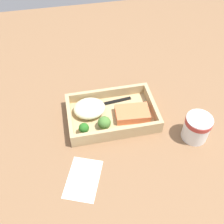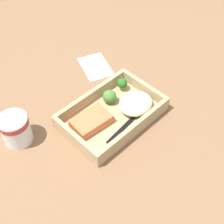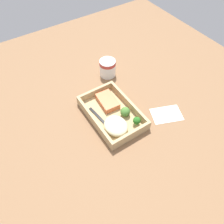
{
  "view_description": "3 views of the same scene",
  "coord_description": "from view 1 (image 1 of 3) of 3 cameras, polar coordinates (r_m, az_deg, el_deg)",
  "views": [
    {
      "loc": [
        11.21,
        54.46,
        65.13
      ],
      "look_at": [
        0.0,
        0.0,
        2.7
      ],
      "focal_mm": 42.0,
      "sensor_mm": 36.0,
      "label": 1
    },
    {
      "loc": [
        -40.7,
        -40.93,
        68.08
      ],
      "look_at": [
        0.0,
        0.0,
        2.7
      ],
      "focal_mm": 50.0,
      "sensor_mm": 36.0,
      "label": 2
    },
    {
      "loc": [
        47.24,
        -30.88,
        73.45
      ],
      "look_at": [
        0.0,
        0.0,
        2.7
      ],
      "focal_mm": 35.0,
      "sensor_mm": 36.0,
      "label": 3
    }
  ],
  "objects": [
    {
      "name": "fork",
      "position": [
        0.88,
        -1.42,
        1.84
      ],
      "size": [
        15.89,
        3.29,
        0.44
      ],
      "color": "black",
      "rests_on": "takeout_tray"
    },
    {
      "name": "mashed_potatoes",
      "position": [
        0.84,
        -4.94,
        0.8
      ],
      "size": [
        10.31,
        9.05,
        3.73
      ],
      "primitive_type": "ellipsoid",
      "color": "beige",
      "rests_on": "takeout_tray"
    },
    {
      "name": "broccoli_floret_2",
      "position": [
        0.8,
        -1.69,
        -2.35
      ],
      "size": [
        4.07,
        4.07,
        4.19
      ],
      "color": "#85A460",
      "rests_on": "takeout_tray"
    },
    {
      "name": "receipt_slip",
      "position": [
        0.74,
        -6.29,
        -14.26
      ],
      "size": [
        12.55,
        14.85,
        0.24
      ],
      "primitive_type": "cube",
      "rotation": [
        0.0,
        0.0,
        -0.38
      ],
      "color": "white",
      "rests_on": "ground_plane"
    },
    {
      "name": "tray_rim",
      "position": [
        0.83,
        0.0,
        0.12
      ],
      "size": [
        28.12,
        18.32,
        3.52
      ],
      "color": "tan",
      "rests_on": "takeout_tray"
    },
    {
      "name": "broccoli_floret_1",
      "position": [
        0.79,
        -6.13,
        -3.53
      ],
      "size": [
        3.12,
        3.12,
        4.06
      ],
      "color": "#86AE65",
      "rests_on": "takeout_tray"
    },
    {
      "name": "ground_plane",
      "position": [
        0.86,
        0.0,
        -1.63
      ],
      "size": [
        160.0,
        160.0,
        2.0
      ],
      "primitive_type": "cube",
      "color": "brown"
    },
    {
      "name": "takeout_tray",
      "position": [
        0.85,
        0.0,
        -0.94
      ],
      "size": [
        28.12,
        18.32,
        1.2
      ],
      "primitive_type": "cube",
      "color": "tan",
      "rests_on": "ground_plane"
    },
    {
      "name": "salmon_fillet",
      "position": [
        0.84,
        4.44,
        -0.32
      ],
      "size": [
        11.16,
        7.68,
        2.6
      ],
      "primitive_type": "cube",
      "rotation": [
        0.0,
        0.0,
        -0.09
      ],
      "color": "#E07042",
      "rests_on": "takeout_tray"
    },
    {
      "name": "paper_cup",
      "position": [
        0.81,
        18.02,
        -3.08
      ],
      "size": [
        7.9,
        7.9,
        8.38
      ],
      "color": "white",
      "rests_on": "ground_plane"
    }
  ]
}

